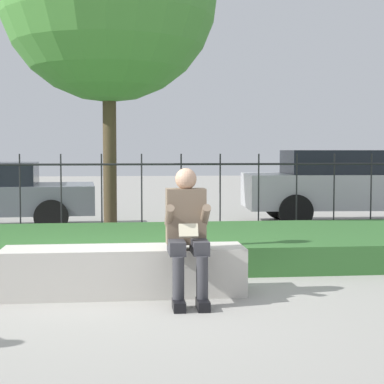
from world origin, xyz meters
TOP-DOWN VIEW (x-y plane):
  - ground_plane at (0.00, 0.00)m, footprint 60.00×60.00m
  - stone_bench at (0.03, 0.00)m, footprint 2.41×0.58m
  - person_seated_reader at (0.63, -0.33)m, footprint 0.42×0.73m
  - grass_berm at (0.00, 2.09)m, footprint 10.86×2.79m
  - iron_fence at (0.00, 3.82)m, footprint 8.86×0.03m
  - car_parked_right at (4.56, 5.90)m, footprint 4.43×2.02m

SIDE VIEW (x-z plane):
  - ground_plane at x=0.00m, z-range 0.00..0.00m
  - grass_berm at x=0.00m, z-range 0.00..0.34m
  - stone_bench at x=0.03m, z-range -0.03..0.46m
  - person_seated_reader at x=0.63m, z-range 0.06..1.35m
  - iron_fence at x=0.00m, z-range 0.04..1.43m
  - car_parked_right at x=4.56m, z-range 0.05..1.50m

